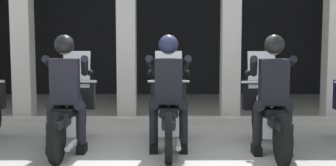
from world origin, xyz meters
TOP-DOWN VIEW (x-y plane):
  - ground_plane at (0.00, 3.00)m, footprint 80.00×80.00m
  - station_building at (0.19, 4.83)m, footprint 10.90×4.46m
  - kerb_strip at (0.19, 2.10)m, footprint 10.40×0.24m
  - motorcycle_left at (-1.37, 0.36)m, footprint 0.62×2.04m
  - police_officer_left at (-1.37, 0.07)m, footprint 0.63×0.61m
  - motorcycle_center at (0.00, 0.40)m, footprint 0.62×2.04m
  - police_officer_center at (0.00, 0.11)m, footprint 0.63×0.61m
  - motorcycle_right at (1.37, 0.28)m, footprint 0.62×2.04m
  - police_officer_right at (1.37, -0.01)m, footprint 0.63×0.61m

SIDE VIEW (x-z plane):
  - ground_plane at x=0.00m, z-range 0.00..0.00m
  - kerb_strip at x=0.19m, z-range 0.00..0.12m
  - motorcycle_left at x=-1.37m, z-range -0.17..1.17m
  - motorcycle_center at x=0.00m, z-range -0.17..1.17m
  - motorcycle_right at x=1.37m, z-range -0.17..1.17m
  - police_officer_left at x=-1.37m, z-range 0.15..1.73m
  - police_officer_center at x=0.00m, z-range 0.15..1.73m
  - police_officer_right at x=1.37m, z-range 0.15..1.73m
  - station_building at x=0.19m, z-range 0.45..3.93m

